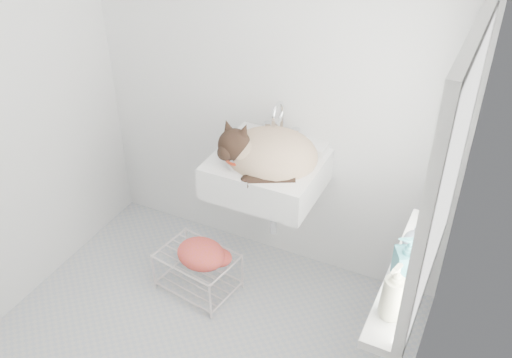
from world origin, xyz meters
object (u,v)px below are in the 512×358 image
at_px(bottle_a, 389,315).
at_px(bottle_c, 414,251).
at_px(sink, 267,159).
at_px(wire_rack, 198,269).
at_px(bottle_b, 404,278).
at_px(cat, 267,155).

bearing_deg(bottle_a, bottle_c, 90.00).
xyz_separation_m(sink, bottle_c, (0.89, -0.41, 0.00)).
xyz_separation_m(wire_rack, bottle_c, (1.21, -0.13, 0.70)).
height_order(bottle_a, bottle_b, same).
xyz_separation_m(bottle_b, bottle_c, (0.00, 0.18, 0.00)).
height_order(sink, bottle_b, sink).
relative_size(wire_rack, bottle_b, 2.05).
xyz_separation_m(sink, bottle_b, (0.89, -0.59, 0.00)).
bearing_deg(bottle_c, cat, 156.20).
relative_size(bottle_a, bottle_b, 1.00).
height_order(sink, cat, cat).
height_order(wire_rack, bottle_b, bottle_b).
xyz_separation_m(sink, bottle_a, (0.89, -0.81, 0.00)).
height_order(cat, bottle_a, cat).
relative_size(sink, bottle_c, 4.02).
distance_m(bottle_b, bottle_c, 0.18).
bearing_deg(bottle_a, wire_rack, 156.14).
xyz_separation_m(cat, bottle_b, (0.88, -0.57, -0.04)).
relative_size(sink, bottle_a, 2.77).
height_order(bottle_b, bottle_c, bottle_b).
bearing_deg(sink, bottle_c, -24.55).
distance_m(sink, bottle_c, 0.98).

